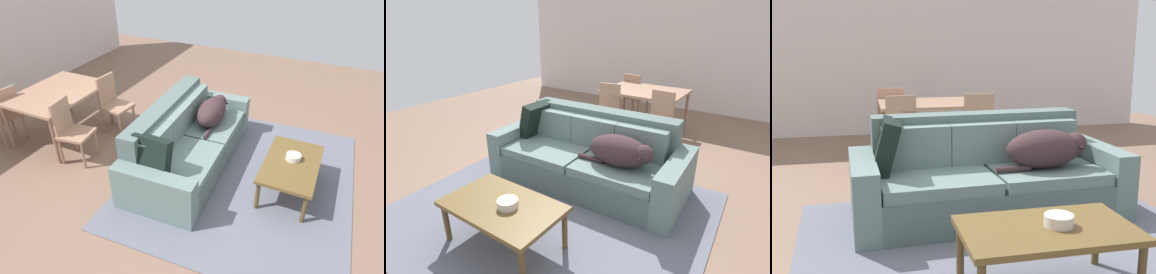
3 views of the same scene
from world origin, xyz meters
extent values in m
plane|color=#81614E|center=(0.00, 0.00, 0.00)|extent=(10.00, 10.00, 0.00)
cube|color=slate|center=(0.13, -0.73, 0.01)|extent=(3.24, 2.86, 0.01)
cube|color=#506360|center=(0.13, 0.01, 0.16)|extent=(1.97, 1.07, 0.33)
cube|color=slate|center=(-0.35, -0.01, 0.38)|extent=(0.97, 0.99, 0.11)
cube|color=slate|center=(0.61, 0.03, 0.38)|extent=(0.97, 0.99, 0.11)
cube|color=#506360|center=(0.11, 0.38, 0.65)|extent=(1.94, 0.32, 0.43)
cube|color=slate|center=(-0.48, 0.17, 0.61)|extent=(0.60, 0.18, 0.36)
cube|color=slate|center=(0.12, 0.19, 0.61)|extent=(0.60, 0.18, 0.36)
cube|color=slate|center=(0.72, 0.22, 0.61)|extent=(0.60, 0.18, 0.36)
cube|color=slate|center=(-0.94, -0.03, 0.29)|extent=(0.24, 1.00, 0.58)
cube|color=slate|center=(1.19, 0.05, 0.29)|extent=(0.24, 1.00, 0.58)
ellipsoid|color=#3A272A|center=(0.60, -0.09, 0.60)|extent=(0.69, 0.39, 0.33)
sphere|color=#3A272A|center=(0.88, -0.10, 0.64)|extent=(0.20, 0.20, 0.20)
cone|color=black|center=(0.89, -0.19, 0.63)|extent=(0.09, 0.11, 0.09)
cylinder|color=#3A272A|center=(0.29, -0.17, 0.46)|extent=(0.31, 0.06, 0.05)
cube|color=black|center=(-0.74, 0.10, 0.64)|extent=(0.28, 0.47, 0.48)
cube|color=brown|center=(0.12, -1.32, 0.41)|extent=(1.05, 0.63, 0.04)
cylinder|color=brown|center=(-0.36, -1.59, 0.20)|extent=(0.05, 0.05, 0.39)
cylinder|color=brown|center=(0.59, -1.59, 0.20)|extent=(0.05, 0.05, 0.39)
cylinder|color=brown|center=(-0.36, -1.06, 0.20)|extent=(0.05, 0.05, 0.39)
cylinder|color=brown|center=(0.59, -1.06, 0.20)|extent=(0.05, 0.05, 0.39)
cylinder|color=silver|center=(0.19, -1.32, 0.47)|extent=(0.18, 0.18, 0.07)
cube|color=#A67C60|center=(-0.04, 2.11, 0.73)|extent=(1.32, 0.99, 0.04)
cylinder|color=#8D6952|center=(-0.65, 1.67, 0.35)|extent=(0.05, 0.05, 0.71)
cylinder|color=#8D6952|center=(0.57, 1.67, 0.35)|extent=(0.05, 0.05, 0.71)
cylinder|color=#8D6952|center=(-0.65, 2.55, 0.35)|extent=(0.05, 0.05, 0.71)
cylinder|color=#8D6952|center=(0.57, 2.55, 0.35)|extent=(0.05, 0.05, 0.71)
cube|color=#A67C60|center=(-0.45, 1.46, 0.42)|extent=(0.45, 0.45, 0.04)
cube|color=#A67C60|center=(-0.47, 1.64, 0.67)|extent=(0.36, 0.09, 0.46)
cylinder|color=#957057|center=(-0.59, 1.27, 0.20)|extent=(0.04, 0.04, 0.40)
cylinder|color=#957057|center=(-0.26, 1.31, 0.20)|extent=(0.04, 0.04, 0.40)
cylinder|color=#957057|center=(-0.64, 1.60, 0.20)|extent=(0.04, 0.04, 0.40)
cylinder|color=#957057|center=(-0.30, 1.65, 0.20)|extent=(0.04, 0.04, 0.40)
cube|color=#A67C60|center=(0.44, 1.42, 0.42)|extent=(0.43, 0.43, 0.04)
cube|color=#A67C60|center=(0.45, 1.60, 0.67)|extent=(0.36, 0.07, 0.46)
cylinder|color=#957057|center=(0.25, 1.27, 0.20)|extent=(0.04, 0.04, 0.40)
cylinder|color=#957057|center=(0.59, 1.24, 0.20)|extent=(0.04, 0.04, 0.40)
cylinder|color=#957057|center=(0.28, 1.61, 0.20)|extent=(0.04, 0.04, 0.40)
cylinder|color=#957057|center=(0.62, 1.57, 0.20)|extent=(0.04, 0.04, 0.40)
cube|color=#A67C60|center=(-0.51, 2.78, 0.42)|extent=(0.45, 0.45, 0.04)
cube|color=#A67C60|center=(-0.53, 2.60, 0.67)|extent=(0.36, 0.09, 0.45)
cylinder|color=#957057|center=(-0.31, 2.93, 0.20)|extent=(0.04, 0.04, 0.40)
cylinder|color=#957057|center=(-0.36, 2.59, 0.20)|extent=(0.04, 0.04, 0.40)
cylinder|color=#957057|center=(-0.70, 2.64, 0.20)|extent=(0.04, 0.04, 0.40)
camera|label=1|loc=(-3.33, -1.62, 2.87)|focal=31.85mm
camera|label=2|loc=(1.93, -2.80, 1.96)|focal=28.66mm
camera|label=3|loc=(-0.93, -3.73, 1.51)|focal=43.25mm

